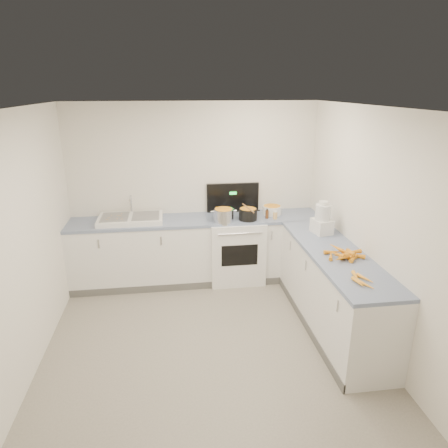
{
  "coord_description": "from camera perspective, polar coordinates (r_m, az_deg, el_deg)",
  "views": [
    {
      "loc": [
        -0.35,
        -3.58,
        2.68
      ],
      "look_at": [
        0.3,
        1.1,
        1.05
      ],
      "focal_mm": 32.0,
      "sensor_mm": 36.0,
      "label": 1
    }
  ],
  "objects": [
    {
      "name": "wall_left",
      "position": [
        4.1,
        -27.36,
        -3.61
      ],
      "size": [
        0.0,
        4.0,
        2.5
      ],
      "primitive_type": null,
      "rotation": [
        1.57,
        0.0,
        1.57
      ],
      "color": "silver",
      "rests_on": "ground"
    },
    {
      "name": "extract_bottle",
      "position": [
        5.58,
        6.16,
        1.38
      ],
      "size": [
        0.05,
        0.05,
        0.12
      ],
      "primitive_type": "cylinder",
      "color": "#593319",
      "rests_on": "counter_back"
    },
    {
      "name": "counter_right",
      "position": [
        4.81,
        15.24,
        -9.03
      ],
      "size": [
        0.62,
        2.2,
        0.94
      ],
      "color": "white",
      "rests_on": "ground"
    },
    {
      "name": "carrot_pile",
      "position": [
        4.48,
        17.08,
        -4.18
      ],
      "size": [
        0.42,
        0.42,
        0.09
      ],
      "color": "orange",
      "rests_on": "counter_right"
    },
    {
      "name": "wooden_spoon",
      "position": [
        5.46,
        3.46,
        2.3
      ],
      "size": [
        0.09,
        0.42,
        0.02
      ],
      "primitive_type": "cylinder",
      "rotation": [
        1.57,
        0.0,
        0.17
      ],
      "color": "#AD7A47",
      "rests_on": "black_pot"
    },
    {
      "name": "counter_back",
      "position": [
        5.73,
        -3.81,
        -3.67
      ],
      "size": [
        3.5,
        0.62,
        0.94
      ],
      "color": "white",
      "rests_on": "ground"
    },
    {
      "name": "wall_back",
      "position": [
        5.77,
        -4.2,
        4.64
      ],
      "size": [
        3.5,
        0.0,
        2.5
      ],
      "primitive_type": null,
      "rotation": [
        1.57,
        0.0,
        0.0
      ],
      "color": "silver",
      "rests_on": "ground"
    },
    {
      "name": "food_processor",
      "position": [
        5.09,
        13.86,
        0.61
      ],
      "size": [
        0.25,
        0.28,
        0.41
      ],
      "color": "white",
      "rests_on": "counter_right"
    },
    {
      "name": "wall_right",
      "position": [
        4.39,
        21.23,
        -1.33
      ],
      "size": [
        0.0,
        4.0,
        2.5
      ],
      "primitive_type": null,
      "rotation": [
        1.57,
        0.0,
        -1.57
      ],
      "color": "silver",
      "rests_on": "ground"
    },
    {
      "name": "spice_jar",
      "position": [
        5.56,
        7.32,
        1.22
      ],
      "size": [
        0.06,
        0.06,
        0.1
      ],
      "primitive_type": "cylinder",
      "color": "#E5B266",
      "rests_on": "counter_back"
    },
    {
      "name": "sink",
      "position": [
        5.57,
        -13.19,
        0.74
      ],
      "size": [
        0.86,
        0.52,
        0.31
      ],
      "color": "white",
      "rests_on": "counter_back"
    },
    {
      "name": "stove",
      "position": [
        5.77,
        1.66,
        -3.41
      ],
      "size": [
        0.76,
        0.65,
        1.36
      ],
      "color": "white",
      "rests_on": "ground"
    },
    {
      "name": "floor",
      "position": [
        4.48,
        -1.96,
        -17.69
      ],
      "size": [
        3.5,
        4.0,
        0.0
      ],
      "primitive_type": null,
      "color": "gray",
      "rests_on": "ground"
    },
    {
      "name": "peelings",
      "position": [
        5.56,
        -15.15,
        0.98
      ],
      "size": [
        0.22,
        0.27,
        0.01
      ],
      "color": "tan",
      "rests_on": "sink"
    },
    {
      "name": "mixing_bowl",
      "position": [
        5.76,
        6.86,
        1.99
      ],
      "size": [
        0.35,
        0.35,
        0.13
      ],
      "primitive_type": "cylinder",
      "rotation": [
        0.0,
        0.0,
        -0.38
      ],
      "color": "white",
      "rests_on": "counter_back"
    },
    {
      "name": "steel_pot",
      "position": [
        5.4,
        -0.05,
        1.15
      ],
      "size": [
        0.31,
        0.31,
        0.2
      ],
      "primitive_type": "cylinder",
      "rotation": [
        0.0,
        0.0,
        0.18
      ],
      "color": "silver",
      "rests_on": "stove"
    },
    {
      "name": "ceiling",
      "position": [
        3.6,
        -2.42,
        16.17
      ],
      "size": [
        3.5,
        4.0,
        0.0
      ],
      "primitive_type": null,
      "rotation": [
        3.14,
        0.0,
        0.0
      ],
      "color": "silver",
      "rests_on": "ground"
    },
    {
      "name": "peeled_carrots",
      "position": [
        3.99,
        19.0,
        -7.6
      ],
      "size": [
        0.19,
        0.36,
        0.04
      ],
      "color": "#FFA226",
      "rests_on": "counter_right"
    },
    {
      "name": "black_pot",
      "position": [
        5.49,
        3.44,
        1.3
      ],
      "size": [
        0.28,
        0.28,
        0.18
      ],
      "primitive_type": "cylinder",
      "rotation": [
        0.0,
        0.0,
        -0.12
      ],
      "color": "black",
      "rests_on": "stove"
    },
    {
      "name": "wall_front",
      "position": [
        2.16,
        3.71,
        -22.54
      ],
      "size": [
        3.5,
        0.0,
        2.5
      ],
      "primitive_type": null,
      "rotation": [
        -1.57,
        0.0,
        0.0
      ],
      "color": "silver",
      "rests_on": "ground"
    }
  ]
}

